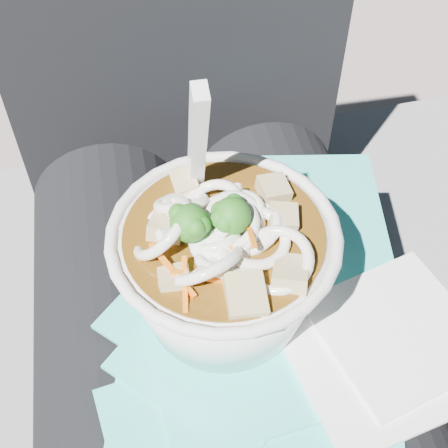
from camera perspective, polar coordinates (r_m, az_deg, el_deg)
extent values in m
cube|color=slate|center=(0.94, -1.85, -13.16)|extent=(1.02, 0.55, 0.45)
cylinder|color=black|center=(0.60, -8.91, -13.67)|extent=(0.16, 0.48, 0.16)
cylinder|color=black|center=(0.61, 8.38, -10.82)|extent=(0.16, 0.48, 0.16)
cube|color=#31CCC1|center=(0.48, 0.70, -18.75)|extent=(0.19, 0.16, 0.00)
cube|color=#31CCC1|center=(0.53, 1.17, -7.37)|extent=(0.16, 0.16, 0.00)
cube|color=#31CCC1|center=(0.52, -0.94, -8.94)|extent=(0.20, 0.20, 0.00)
cube|color=#31CCC1|center=(0.52, 0.98, -8.64)|extent=(0.17, 0.18, 0.00)
cube|color=#31CCC1|center=(0.50, 1.61, -10.41)|extent=(0.20, 0.21, 0.00)
cube|color=#31CCC1|center=(0.57, 6.09, 0.16)|extent=(0.20, 0.20, 0.00)
cube|color=#31CCC1|center=(0.51, 1.76, -8.78)|extent=(0.23, 0.23, 0.00)
cube|color=#31CCC1|center=(0.49, 0.01, -11.37)|extent=(0.13, 0.16, 0.00)
cube|color=white|center=(0.50, 13.68, -12.08)|extent=(0.14, 0.14, 0.00)
cube|color=white|center=(0.51, 15.66, -9.33)|extent=(0.14, 0.14, 0.00)
torus|color=white|center=(0.44, 0.00, -1.01)|extent=(0.17, 0.17, 0.01)
cylinder|color=#4F300B|center=(0.44, 0.00, -1.26)|extent=(0.14, 0.14, 0.01)
torus|color=white|center=(0.44, -3.93, 1.95)|extent=(0.05, 0.05, 0.04)
torus|color=white|center=(0.42, 4.73, -3.33)|extent=(0.05, 0.06, 0.03)
torus|color=white|center=(0.42, -1.67, -3.77)|extent=(0.07, 0.06, 0.06)
torus|color=white|center=(0.44, -3.55, 1.24)|extent=(0.04, 0.04, 0.03)
torus|color=white|center=(0.44, 1.60, 1.12)|extent=(0.05, 0.05, 0.02)
torus|color=white|center=(0.44, 0.26, -0.60)|extent=(0.07, 0.07, 0.04)
torus|color=white|center=(0.43, 2.65, -1.15)|extent=(0.08, 0.08, 0.02)
torus|color=white|center=(0.43, -0.72, -1.53)|extent=(0.04, 0.04, 0.04)
torus|color=white|center=(0.43, -0.45, 0.17)|extent=(0.04, 0.04, 0.03)
torus|color=white|center=(0.43, 0.67, -0.25)|extent=(0.05, 0.05, 0.02)
torus|color=white|center=(0.43, -5.75, -0.33)|extent=(0.06, 0.07, 0.06)
torus|color=white|center=(0.43, -0.84, 0.49)|extent=(0.05, 0.06, 0.04)
torus|color=white|center=(0.44, -1.09, 1.68)|extent=(0.06, 0.06, 0.03)
torus|color=white|center=(0.42, -0.38, -3.67)|extent=(0.04, 0.04, 0.03)
torus|color=white|center=(0.43, 1.00, 0.22)|extent=(0.06, 0.05, 0.04)
torus|color=white|center=(0.44, 2.40, -0.52)|extent=(0.07, 0.07, 0.04)
cylinder|color=white|center=(0.42, -0.42, -2.40)|extent=(0.02, 0.04, 0.02)
cylinder|color=white|center=(0.43, -3.68, -0.67)|extent=(0.04, 0.02, 0.03)
cylinder|color=white|center=(0.44, 0.42, 0.65)|extent=(0.01, 0.03, 0.03)
cylinder|color=white|center=(0.41, -1.39, -3.79)|extent=(0.03, 0.03, 0.02)
cylinder|color=white|center=(0.44, 1.41, 0.99)|extent=(0.01, 0.04, 0.02)
cylinder|color=white|center=(0.43, 1.57, -0.04)|extent=(0.03, 0.01, 0.02)
cylinder|color=#699447|center=(0.43, 0.71, -0.29)|extent=(0.01, 0.01, 0.02)
sphere|color=#175B15|center=(0.42, 0.72, 0.75)|extent=(0.03, 0.03, 0.03)
sphere|color=#175B15|center=(0.42, -0.34, 1.24)|extent=(0.01, 0.01, 0.01)
sphere|color=#175B15|center=(0.42, -0.37, 0.48)|extent=(0.01, 0.01, 0.01)
sphere|color=#175B15|center=(0.41, 0.11, 0.09)|extent=(0.01, 0.01, 0.01)
sphere|color=#175B15|center=(0.42, 0.91, 1.93)|extent=(0.01, 0.01, 0.01)
cylinder|color=#699447|center=(0.43, -3.10, -0.97)|extent=(0.01, 0.01, 0.02)
sphere|color=#175B15|center=(0.42, -3.17, 0.07)|extent=(0.03, 0.03, 0.03)
sphere|color=#175B15|center=(0.41, -2.09, -0.09)|extent=(0.01, 0.01, 0.01)
sphere|color=#175B15|center=(0.41, -2.59, -0.33)|extent=(0.01, 0.01, 0.01)
sphere|color=#175B15|center=(0.42, -2.92, 1.07)|extent=(0.01, 0.01, 0.01)
sphere|color=#175B15|center=(0.42, -4.21, 0.99)|extent=(0.01, 0.01, 0.01)
cube|color=orange|center=(0.43, 2.01, 0.43)|extent=(0.00, 0.06, 0.01)
cube|color=orange|center=(0.41, -4.75, -4.26)|extent=(0.03, 0.04, 0.01)
cube|color=orange|center=(0.43, -1.93, -0.90)|extent=(0.04, 0.04, 0.01)
cube|color=orange|center=(0.41, -3.58, -5.54)|extent=(0.01, 0.04, 0.01)
cube|color=orange|center=(0.43, -4.56, -1.19)|extent=(0.05, 0.03, 0.01)
cube|color=orange|center=(0.41, -2.10, -4.88)|extent=(0.04, 0.01, 0.01)
cube|color=tan|center=(0.44, 5.39, 0.51)|extent=(0.03, 0.03, 0.02)
cube|color=tan|center=(0.46, 4.55, 3.13)|extent=(0.02, 0.03, 0.02)
cube|color=tan|center=(0.46, -3.53, 3.61)|extent=(0.02, 0.03, 0.02)
cube|color=tan|center=(0.44, -5.20, -0.34)|extent=(0.03, 0.03, 0.02)
cube|color=tan|center=(0.41, -4.50, -5.04)|extent=(0.02, 0.02, 0.02)
cube|color=tan|center=(0.40, 1.95, -6.66)|extent=(0.03, 0.03, 0.02)
cube|color=tan|center=(0.42, 6.14, -4.60)|extent=(0.03, 0.04, 0.02)
ellipsoid|color=white|center=(0.43, -1.25, -1.75)|extent=(0.03, 0.04, 0.01)
cube|color=white|center=(0.42, -2.46, 7.36)|extent=(0.01, 0.06, 0.13)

